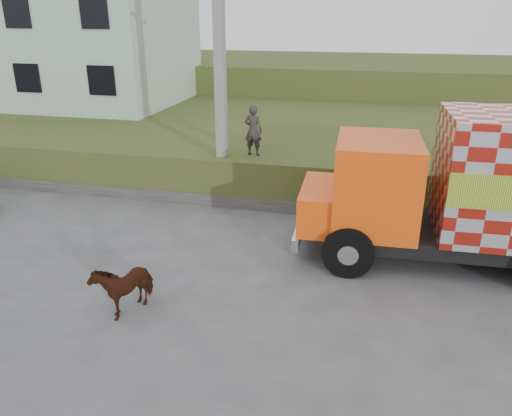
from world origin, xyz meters
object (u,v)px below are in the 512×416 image
(cargo_truck, at_px, (500,191))
(pedestrian, at_px, (253,130))
(utility_pole, at_px, (220,72))
(cow, at_px, (124,285))

(cargo_truck, relative_size, pedestrian, 5.29)
(cargo_truck, bearing_deg, utility_pole, 158.38)
(utility_pole, distance_m, cargo_truck, 8.30)
(cargo_truck, height_order, pedestrian, cargo_truck)
(cargo_truck, xyz_separation_m, pedestrian, (-6.62, 3.05, 0.39))
(pedestrian, bearing_deg, cargo_truck, 163.60)
(cargo_truck, bearing_deg, cow, -155.22)
(utility_pole, relative_size, cow, 6.03)
(cargo_truck, distance_m, pedestrian, 7.30)
(utility_pole, distance_m, pedestrian, 2.04)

